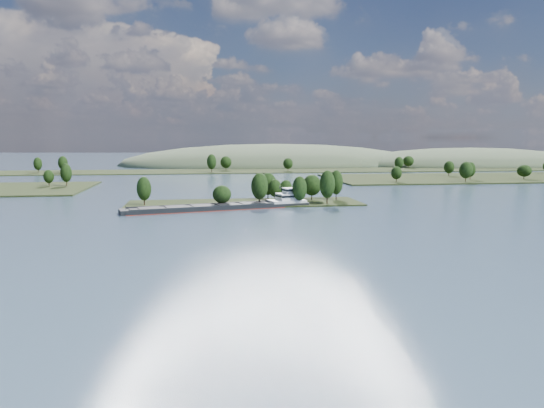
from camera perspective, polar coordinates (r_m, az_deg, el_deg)
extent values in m
plane|color=#37475F|center=(169.54, -1.15, -2.46)|extent=(1800.00, 1800.00, 0.00)
cube|color=black|center=(228.60, -2.96, 0.03)|extent=(100.00, 30.00, 1.20)
cylinder|color=black|center=(218.81, 2.97, 0.39)|extent=(0.50, 0.50, 3.93)
ellipsoid|color=black|center=(218.28, 2.98, 1.69)|extent=(6.13, 6.13, 10.10)
cylinder|color=black|center=(239.75, -0.44, 0.99)|extent=(0.50, 0.50, 3.94)
ellipsoid|color=black|center=(239.26, -0.44, 2.18)|extent=(8.00, 8.00, 10.12)
cylinder|color=black|center=(220.56, -1.34, 0.50)|extent=(0.50, 0.50, 4.34)
ellipsoid|color=black|center=(219.99, -1.34, 1.93)|extent=(7.16, 7.16, 11.15)
cylinder|color=black|center=(234.81, 0.32, 0.76)|extent=(0.50, 0.50, 3.10)
ellipsoid|color=black|center=(234.40, 0.32, 1.72)|extent=(5.88, 5.88, 7.97)
cylinder|color=black|center=(215.08, -5.40, 0.10)|extent=(0.50, 0.50, 2.83)
ellipsoid|color=black|center=(214.67, -5.41, 1.06)|extent=(7.58, 7.58, 7.28)
cylinder|color=black|center=(224.65, -13.58, 0.37)|extent=(0.50, 0.50, 3.88)
ellipsoid|color=black|center=(224.13, -13.61, 1.62)|extent=(6.01, 6.01, 9.96)
cylinder|color=black|center=(235.83, 1.52, 0.77)|extent=(0.50, 0.50, 2.97)
ellipsoid|color=black|center=(235.44, 1.52, 1.68)|extent=(5.81, 5.81, 7.63)
cylinder|color=black|center=(240.68, 6.91, 1.01)|extent=(0.50, 0.50, 4.35)
ellipsoid|color=black|center=(240.15, 6.93, 2.33)|extent=(6.01, 6.01, 11.20)
cylinder|color=black|center=(224.43, 5.95, 0.62)|extent=(0.50, 0.50, 4.64)
ellipsoid|color=black|center=(223.84, 5.97, 2.12)|extent=(6.57, 6.57, 11.94)
cylinder|color=black|center=(238.51, 4.31, 0.91)|extent=(0.50, 0.50, 3.69)
ellipsoid|color=black|center=(238.05, 4.32, 2.03)|extent=(8.41, 8.41, 9.49)
cylinder|color=black|center=(326.44, -21.23, 2.21)|extent=(0.50, 0.50, 4.21)
ellipsoid|color=black|center=(326.07, -21.27, 3.14)|extent=(6.48, 6.48, 10.82)
cylinder|color=black|center=(329.62, -22.85, 2.07)|extent=(0.50, 0.50, 3.06)
ellipsoid|color=black|center=(329.33, -22.89, 2.75)|extent=(5.89, 5.89, 7.86)
cylinder|color=black|center=(340.51, 13.22, 2.60)|extent=(0.50, 0.50, 3.18)
ellipsoid|color=black|center=(340.23, 13.24, 3.28)|extent=(6.83, 6.83, 8.17)
cylinder|color=black|center=(391.99, 25.47, 2.67)|extent=(0.50, 0.50, 3.15)
ellipsoid|color=black|center=(391.75, 25.50, 3.25)|extent=(9.60, 9.60, 8.09)
cylinder|color=black|center=(353.48, 20.11, 2.59)|extent=(0.50, 0.50, 4.15)
ellipsoid|color=black|center=(353.14, 20.14, 3.45)|extent=(8.31, 8.31, 10.66)
cylinder|color=black|center=(372.32, 20.54, 2.76)|extent=(0.50, 0.50, 3.79)
ellipsoid|color=black|center=(372.02, 20.57, 3.50)|extent=(6.54, 6.54, 9.74)
cylinder|color=black|center=(404.13, 18.49, 3.14)|extent=(0.50, 0.50, 3.56)
ellipsoid|color=black|center=(403.87, 18.51, 3.78)|extent=(7.36, 7.36, 9.15)
cube|color=black|center=(447.30, -5.48, 3.50)|extent=(900.00, 60.00, 1.20)
cylinder|color=black|center=(460.28, -23.85, 3.35)|extent=(0.50, 0.50, 4.02)
ellipsoid|color=black|center=(460.02, -23.88, 3.98)|extent=(6.68, 6.68, 10.34)
cylinder|color=black|center=(458.68, 13.48, 3.74)|extent=(0.50, 0.50, 3.87)
ellipsoid|color=black|center=(458.43, 13.50, 4.35)|extent=(7.49, 7.49, 9.96)
cylinder|color=black|center=(452.96, -4.97, 3.87)|extent=(0.50, 0.50, 3.96)
ellipsoid|color=black|center=(452.70, -4.98, 4.51)|extent=(9.53, 9.53, 10.17)
cylinder|color=black|center=(500.05, 14.44, 3.97)|extent=(0.50, 0.50, 3.67)
ellipsoid|color=black|center=(499.83, 14.46, 4.50)|extent=(9.82, 9.82, 9.45)
cylinder|color=black|center=(456.49, -21.54, 3.45)|extent=(0.50, 0.50, 4.31)
ellipsoid|color=black|center=(456.22, -21.57, 4.14)|extent=(7.63, 7.63, 11.08)
cylinder|color=black|center=(443.18, 1.73, 3.80)|extent=(0.50, 0.50, 3.54)
ellipsoid|color=black|center=(442.94, 1.73, 4.38)|extent=(8.23, 8.23, 9.10)
cylinder|color=black|center=(430.10, -6.50, 3.74)|extent=(0.50, 0.50, 4.77)
ellipsoid|color=black|center=(429.78, -6.51, 4.54)|extent=(7.54, 7.54, 12.28)
ellipsoid|color=#46563B|center=(587.74, 20.46, 3.95)|extent=(260.00, 140.00, 36.00)
ellipsoid|color=#46563B|center=(552.52, 0.29, 4.22)|extent=(320.00, 160.00, 44.00)
cube|color=black|center=(211.33, -5.57, -0.45)|extent=(73.96, 26.67, 2.03)
cube|color=#A02511|center=(211.39, -5.57, -0.56)|extent=(74.18, 26.89, 0.23)
cube|color=black|center=(213.58, -7.82, -0.05)|extent=(55.69, 14.08, 0.74)
cube|color=black|center=(204.88, -7.20, -0.35)|extent=(55.69, 14.08, 0.74)
cube|color=black|center=(209.25, -7.51, -0.23)|extent=(55.80, 21.35, 0.28)
cube|color=black|center=(205.17, -13.02, -0.43)|extent=(9.89, 9.35, 0.32)
cube|color=black|center=(206.95, -10.24, -0.29)|extent=(9.89, 9.35, 0.32)
cube|color=black|center=(209.21, -7.51, -0.16)|extent=(9.89, 9.35, 0.32)
cube|color=black|center=(211.94, -4.85, -0.03)|extent=(9.89, 9.35, 0.32)
cube|color=black|center=(215.11, -2.27, 0.10)|extent=(9.89, 9.35, 0.32)
cube|color=black|center=(204.06, -15.70, -0.85)|extent=(4.68, 8.74, 1.85)
cylinder|color=black|center=(203.99, -15.45, -0.48)|extent=(0.27, 0.27, 2.03)
cube|color=white|center=(220.83, 1.57, 0.32)|extent=(16.47, 12.15, 1.11)
cube|color=white|center=(220.98, 1.79, 0.81)|extent=(10.74, 9.39, 2.77)
cube|color=black|center=(220.94, 1.79, 0.90)|extent=(10.96, 9.61, 0.83)
cube|color=white|center=(221.10, 2.02, 1.43)|extent=(6.71, 6.71, 2.03)
cube|color=black|center=(221.06, 2.02, 1.53)|extent=(6.93, 6.93, 0.74)
cube|color=white|center=(220.99, 2.02, 1.72)|extent=(7.16, 7.16, 0.18)
cylinder|color=white|center=(221.83, 2.56, 2.03)|extent=(0.22, 0.22, 2.40)
cylinder|color=black|center=(222.05, 0.86, 1.80)|extent=(0.56, 0.56, 1.11)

